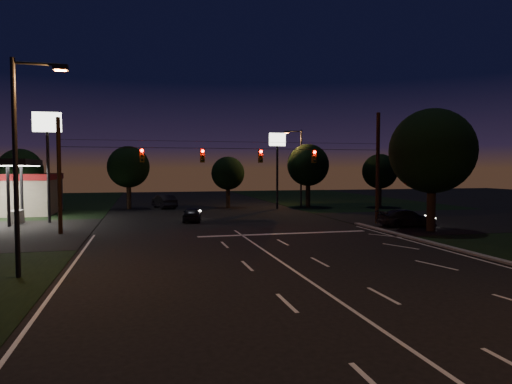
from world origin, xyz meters
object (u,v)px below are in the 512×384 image
object	(u,v)px
tree_right_near	(431,152)
car_oncoming_b	(164,201)
utility_pole_right	(377,224)
car_oncoming_a	(192,214)
car_cross	(407,218)

from	to	relation	value
tree_right_near	car_oncoming_b	bearing A→B (deg)	126.29
tree_right_near	utility_pole_right	bearing A→B (deg)	107.53
utility_pole_right	car_oncoming_a	world-z (taller)	utility_pole_right
car_oncoming_b	car_cross	size ratio (longest dim) A/B	1.02
utility_pole_right	car_oncoming_a	size ratio (longest dim) A/B	2.46
car_oncoming_b	tree_right_near	bearing A→B (deg)	111.22
utility_pole_right	car_cross	bearing A→B (deg)	-59.75
car_oncoming_b	car_oncoming_a	bearing A→B (deg)	81.87
tree_right_near	car_oncoming_a	distance (m)	19.60
tree_right_near	car_cross	distance (m)	5.65
utility_pole_right	car_cross	distance (m)	2.67
car_cross	tree_right_near	bearing A→B (deg)	-173.55
car_oncoming_a	car_cross	distance (m)	17.48
utility_pole_right	tree_right_near	world-z (taller)	tree_right_near
car_oncoming_a	car_cross	xyz separation A→B (m)	(15.75, -7.57, 0.05)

